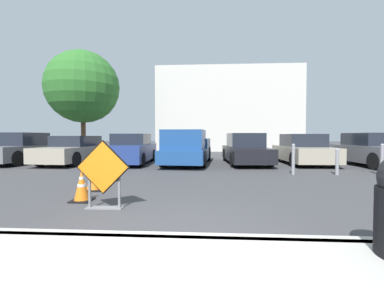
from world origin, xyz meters
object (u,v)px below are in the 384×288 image
parked_car_second (76,150)px  parked_car_sixth (371,151)px  traffic_cone_second (94,178)px  parked_car_nearest (21,149)px  parked_car_fifth (303,150)px  parked_car_fourth (245,150)px  bollard_third (382,159)px  pickup_truck (187,149)px  bollard_nearest (293,158)px  road_closed_sign (103,173)px  traffic_cone_third (109,170)px  bollard_second (337,161)px  parked_car_third (131,150)px  traffic_cone_nearest (82,186)px

parked_car_second → parked_car_sixth: bearing=-177.4°
parked_car_sixth → traffic_cone_second: bearing=25.8°
parked_car_nearest → parked_car_fifth: parked_car_nearest is taller
traffic_cone_second → parked_car_fourth: size_ratio=0.14×
traffic_cone_second → parked_car_second: (-3.61, 5.93, 0.33)m
bollard_third → pickup_truck: bearing=157.2°
bollard_nearest → bollard_third: bollard_third is taller
traffic_cone_second → road_closed_sign: bearing=-60.5°
parked_car_fourth → parked_car_fifth: 2.75m
parked_car_fourth → parked_car_sixth: bearing=171.1°
traffic_cone_second → parked_car_fourth: bearing=53.4°
traffic_cone_second → traffic_cone_third: size_ratio=0.87×
bollard_second → parked_car_third: bearing=158.9°
parked_car_third → bollard_nearest: 7.35m
traffic_cone_nearest → traffic_cone_second: size_ratio=1.06×
parked_car_third → bollard_second: 8.71m
bollard_second → bollard_third: size_ratio=0.84×
bollard_nearest → bollard_second: (1.48, -0.00, -0.09)m
traffic_cone_third → pickup_truck: bearing=67.0°
road_closed_sign → parked_car_nearest: (-7.26, 7.46, 0.03)m
traffic_cone_third → parked_car_third: bearing=99.1°
traffic_cone_nearest → parked_car_fifth: size_ratio=0.16×
traffic_cone_second → parked_car_fifth: parked_car_fifth is taller
traffic_cone_nearest → parked_car_third: size_ratio=0.15×
road_closed_sign → traffic_cone_third: (-0.99, 2.78, -0.32)m
traffic_cone_nearest → parked_car_third: parked_car_third is taller
parked_car_fourth → traffic_cone_second: bearing=50.2°
parked_car_third → bollard_third: bearing=159.7°
traffic_cone_third → bollard_nearest: bearing=16.1°
road_closed_sign → traffic_cone_nearest: bearing=142.0°
parked_car_nearest → parked_car_fifth: (13.73, 0.51, -0.03)m
traffic_cone_second → parked_car_third: (-0.86, 6.00, 0.37)m
traffic_cone_third → bollard_third: size_ratio=0.66×
road_closed_sign → parked_car_sixth: 11.75m
parked_car_nearest → road_closed_sign: bearing=136.2°
parked_car_nearest → parked_car_sixth: parked_car_nearest is taller
road_closed_sign → bollard_nearest: road_closed_sign is taller
parked_car_second → bollard_third: 12.72m
road_closed_sign → parked_car_nearest: 10.41m
parked_car_sixth → bollard_third: parked_car_sixth is taller
traffic_cone_nearest → parked_car_nearest: (-6.58, 6.93, 0.37)m
pickup_truck → bollard_nearest: bearing=147.6°
parked_car_second → bollard_nearest: (9.40, -3.07, -0.07)m
parked_car_third → pickup_truck: (2.72, -0.24, 0.05)m
road_closed_sign → bollard_third: (7.83, 4.48, -0.09)m
road_closed_sign → parked_car_second: 8.79m
parked_car_second → parked_car_third: size_ratio=1.06×
parked_car_fourth → parked_car_fifth: (2.75, 0.12, -0.01)m
parked_car_sixth → bollard_nearest: 5.17m
traffic_cone_nearest → parked_car_fifth: (7.15, 7.44, 0.34)m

